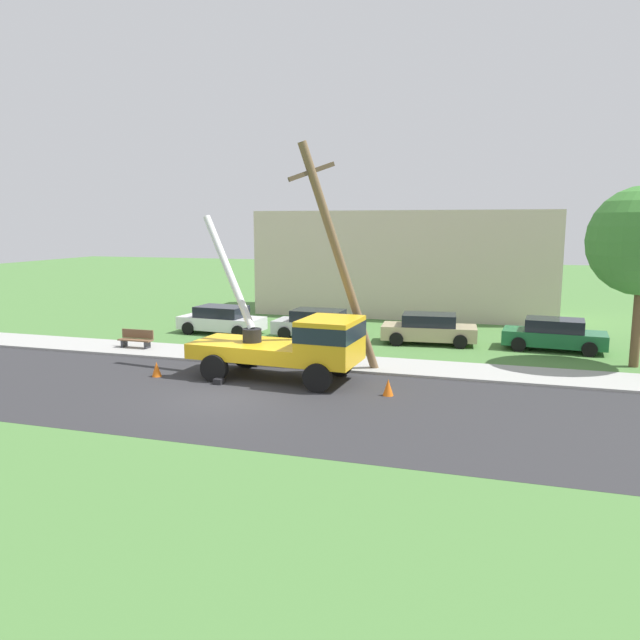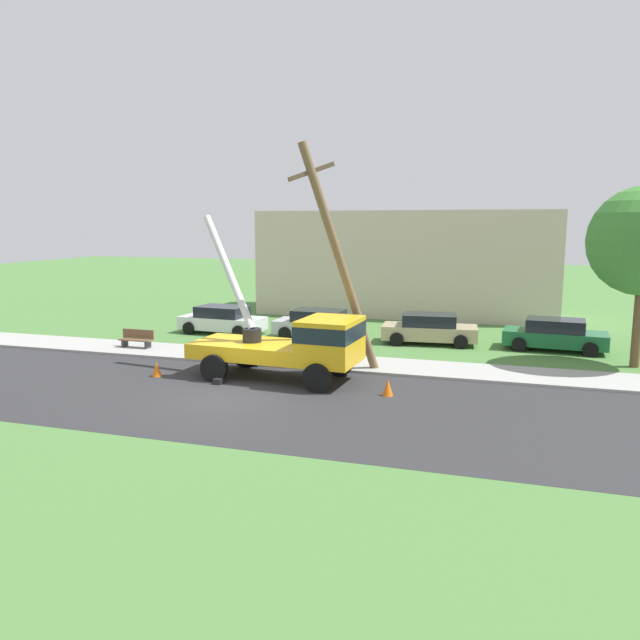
{
  "view_description": "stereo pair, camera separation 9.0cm",
  "coord_description": "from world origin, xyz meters",
  "px_view_note": "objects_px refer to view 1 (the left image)",
  "views": [
    {
      "loc": [
        8.62,
        -17.61,
        5.65
      ],
      "look_at": [
        2.01,
        4.12,
        2.02
      ],
      "focal_mm": 33.98,
      "sensor_mm": 36.0,
      "label": 1
    },
    {
      "loc": [
        8.7,
        -17.59,
        5.65
      ],
      "look_at": [
        2.01,
        4.12,
        2.02
      ],
      "focal_mm": 33.98,
      "sensor_mm": 36.0,
      "label": 2
    }
  ],
  "objects_px": {
    "traffic_cone_behind": "(157,369)",
    "traffic_cone_ahead": "(388,387)",
    "parked_sedan_tan": "(429,329)",
    "parked_sedan_white": "(222,320)",
    "leaning_utility_pole": "(339,258)",
    "parked_sedan_silver": "(318,324)",
    "utility_truck": "(297,342)",
    "parked_sedan_green": "(554,334)",
    "park_bench": "(136,339)"
  },
  "relations": [
    {
      "from": "traffic_cone_behind",
      "to": "traffic_cone_ahead",
      "type": "bearing_deg",
      "value": 0.03
    },
    {
      "from": "traffic_cone_behind",
      "to": "parked_sedan_tan",
      "type": "relative_size",
      "value": 0.12
    },
    {
      "from": "traffic_cone_ahead",
      "to": "parked_sedan_white",
      "type": "height_order",
      "value": "parked_sedan_white"
    },
    {
      "from": "leaning_utility_pole",
      "to": "traffic_cone_ahead",
      "type": "bearing_deg",
      "value": -45.72
    },
    {
      "from": "leaning_utility_pole",
      "to": "traffic_cone_behind",
      "type": "height_order",
      "value": "leaning_utility_pole"
    },
    {
      "from": "parked_sedan_white",
      "to": "parked_sedan_silver",
      "type": "distance_m",
      "value": 5.19
    },
    {
      "from": "utility_truck",
      "to": "parked_sedan_green",
      "type": "bearing_deg",
      "value": 42.01
    },
    {
      "from": "parked_sedan_white",
      "to": "parked_sedan_silver",
      "type": "bearing_deg",
      "value": 1.93
    },
    {
      "from": "leaning_utility_pole",
      "to": "parked_sedan_tan",
      "type": "bearing_deg",
      "value": 69.42
    },
    {
      "from": "utility_truck",
      "to": "parked_sedan_tan",
      "type": "xyz_separation_m",
      "value": [
        3.77,
        8.29,
        -0.7
      ]
    },
    {
      "from": "traffic_cone_behind",
      "to": "parked_sedan_tan",
      "type": "bearing_deg",
      "value": 46.08
    },
    {
      "from": "utility_truck",
      "to": "parked_sedan_green",
      "type": "height_order",
      "value": "utility_truck"
    },
    {
      "from": "utility_truck",
      "to": "parked_sedan_tan",
      "type": "distance_m",
      "value": 9.13
    },
    {
      "from": "parked_sedan_silver",
      "to": "park_bench",
      "type": "relative_size",
      "value": 2.77
    },
    {
      "from": "parked_sedan_green",
      "to": "leaning_utility_pole",
      "type": "bearing_deg",
      "value": -139.36
    },
    {
      "from": "utility_truck",
      "to": "parked_sedan_white",
      "type": "height_order",
      "value": "utility_truck"
    },
    {
      "from": "traffic_cone_behind",
      "to": "parked_sedan_green",
      "type": "relative_size",
      "value": 0.12
    },
    {
      "from": "traffic_cone_ahead",
      "to": "traffic_cone_behind",
      "type": "height_order",
      "value": "same"
    },
    {
      "from": "utility_truck",
      "to": "leaning_utility_pole",
      "type": "height_order",
      "value": "leaning_utility_pole"
    },
    {
      "from": "traffic_cone_ahead",
      "to": "parked_sedan_tan",
      "type": "xyz_separation_m",
      "value": [
        0.22,
        9.29,
        0.43
      ]
    },
    {
      "from": "traffic_cone_behind",
      "to": "park_bench",
      "type": "height_order",
      "value": "park_bench"
    },
    {
      "from": "traffic_cone_ahead",
      "to": "park_bench",
      "type": "height_order",
      "value": "park_bench"
    },
    {
      "from": "parked_sedan_silver",
      "to": "park_bench",
      "type": "height_order",
      "value": "parked_sedan_silver"
    },
    {
      "from": "utility_truck",
      "to": "leaning_utility_pole",
      "type": "relative_size",
      "value": 0.79
    },
    {
      "from": "utility_truck",
      "to": "traffic_cone_ahead",
      "type": "distance_m",
      "value": 3.86
    },
    {
      "from": "traffic_cone_behind",
      "to": "parked_sedan_tan",
      "type": "distance_m",
      "value": 12.91
    },
    {
      "from": "traffic_cone_behind",
      "to": "parked_sedan_silver",
      "type": "height_order",
      "value": "parked_sedan_silver"
    },
    {
      "from": "leaning_utility_pole",
      "to": "parked_sedan_tan",
      "type": "xyz_separation_m",
      "value": [
        2.58,
        6.87,
        -3.68
      ]
    },
    {
      "from": "parked_sedan_silver",
      "to": "parked_sedan_tan",
      "type": "relative_size",
      "value": 0.98
    },
    {
      "from": "parked_sedan_green",
      "to": "parked_sedan_tan",
      "type": "bearing_deg",
      "value": -178.73
    },
    {
      "from": "traffic_cone_behind",
      "to": "parked_sedan_silver",
      "type": "relative_size",
      "value": 0.13
    },
    {
      "from": "parked_sedan_green",
      "to": "park_bench",
      "type": "xyz_separation_m",
      "value": [
        -18.07,
        -5.38,
        -0.25
      ]
    },
    {
      "from": "leaning_utility_pole",
      "to": "traffic_cone_ahead",
      "type": "height_order",
      "value": "leaning_utility_pole"
    },
    {
      "from": "parked_sedan_white",
      "to": "parked_sedan_silver",
      "type": "height_order",
      "value": "same"
    },
    {
      "from": "parked_sedan_green",
      "to": "park_bench",
      "type": "height_order",
      "value": "parked_sedan_green"
    },
    {
      "from": "parked_sedan_white",
      "to": "utility_truck",
      "type": "bearing_deg",
      "value": -49.0
    },
    {
      "from": "parked_sedan_green",
      "to": "parked_sedan_white",
      "type": "bearing_deg",
      "value": -178.14
    },
    {
      "from": "parked_sedan_white",
      "to": "parked_sedan_tan",
      "type": "height_order",
      "value": "same"
    },
    {
      "from": "parked_sedan_white",
      "to": "park_bench",
      "type": "xyz_separation_m",
      "value": [
        -1.88,
        -4.85,
        -0.25
      ]
    },
    {
      "from": "park_bench",
      "to": "leaning_utility_pole",
      "type": "bearing_deg",
      "value": -9.24
    },
    {
      "from": "traffic_cone_behind",
      "to": "park_bench",
      "type": "bearing_deg",
      "value": 131.29
    },
    {
      "from": "traffic_cone_ahead",
      "to": "traffic_cone_behind",
      "type": "bearing_deg",
      "value": -179.97
    },
    {
      "from": "traffic_cone_ahead",
      "to": "parked_sedan_silver",
      "type": "height_order",
      "value": "parked_sedan_silver"
    },
    {
      "from": "utility_truck",
      "to": "park_bench",
      "type": "height_order",
      "value": "utility_truck"
    },
    {
      "from": "leaning_utility_pole",
      "to": "park_bench",
      "type": "height_order",
      "value": "leaning_utility_pole"
    },
    {
      "from": "parked_sedan_tan",
      "to": "parked_sedan_green",
      "type": "height_order",
      "value": "same"
    },
    {
      "from": "traffic_cone_ahead",
      "to": "parked_sedan_green",
      "type": "relative_size",
      "value": 0.12
    },
    {
      "from": "parked_sedan_tan",
      "to": "parked_sedan_white",
      "type": "bearing_deg",
      "value": -177.83
    },
    {
      "from": "utility_truck",
      "to": "parked_sedan_green",
      "type": "xyz_separation_m",
      "value": [
        9.34,
        8.41,
        -0.7
      ]
    },
    {
      "from": "traffic_cone_ahead",
      "to": "parked_sedan_white",
      "type": "distance_m",
      "value": 13.69
    }
  ]
}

